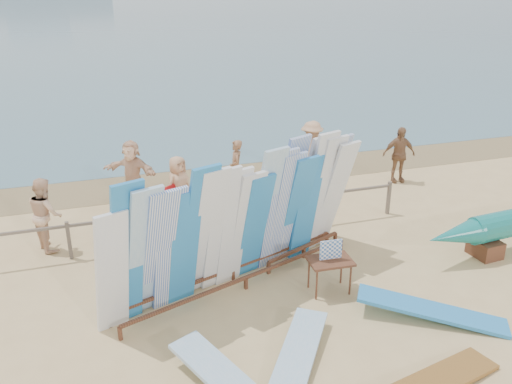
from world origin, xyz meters
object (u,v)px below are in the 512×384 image
object	(u,v)px
main_surfboard_rack	(239,226)
side_surfboard_rack	(298,200)
beach_chair_right	(179,211)
beachgoer_10	(399,155)
vendor_table	(329,274)
stroller	(256,205)
beachgoer_8	(293,183)
beachgoer_6	(178,186)
beachgoer_9	(311,151)
beach_chair_left	(138,217)
beachgoer_2	(45,214)
beachgoer_5	(132,171)
flat_board_b	(295,369)
beachgoer_7	(236,168)
flat_board_d	(430,319)

from	to	relation	value
main_surfboard_rack	side_surfboard_rack	size ratio (longest dim) A/B	1.97
beach_chair_right	beachgoer_10	size ratio (longest dim) A/B	0.54
vendor_table	stroller	xyz separation A→B (m)	(-0.33, 3.75, 0.00)
beachgoer_8	vendor_table	bearing A→B (deg)	153.95
side_surfboard_rack	beachgoer_8	distance (m)	2.07
beachgoer_6	beachgoer_9	bearing A→B (deg)	-19.40
side_surfboard_rack	beachgoer_6	size ratio (longest dim) A/B	1.83
main_surfboard_rack	beach_chair_left	size ratio (longest dim) A/B	6.34
stroller	beach_chair_right	bearing A→B (deg)	170.40
main_surfboard_rack	vendor_table	world-z (taller)	main_surfboard_rack
beach_chair_left	beachgoer_2	xyz separation A→B (m)	(-2.08, -0.51, 0.59)
beachgoer_2	beachgoer_5	bearing A→B (deg)	-63.26
beachgoer_8	beachgoer_9	bearing A→B (deg)	-48.63
flat_board_b	beachgoer_10	xyz separation A→B (m)	(6.10, 7.00, 0.85)
vendor_table	stroller	size ratio (longest dim) A/B	1.20
main_surfboard_rack	beachgoer_7	world-z (taller)	main_surfboard_rack
main_surfboard_rack	beachgoer_2	size ratio (longest dim) A/B	3.34
stroller	beachgoer_9	xyz separation A→B (m)	(2.49, 2.25, 0.54)
beachgoer_8	beachgoer_2	distance (m)	6.00
stroller	beachgoer_5	distance (m)	3.63
beachgoer_10	beachgoer_7	bearing A→B (deg)	-175.71
vendor_table	flat_board_b	bearing A→B (deg)	-124.53
beach_chair_right	beachgoer_8	bearing A→B (deg)	-52.02
vendor_table	beachgoer_2	distance (m)	6.54
beach_chair_right	beachgoer_9	bearing A→B (deg)	-17.20
flat_board_b	beachgoer_7	bearing A→B (deg)	116.26
flat_board_d	beach_chair_left	size ratio (longest dim) A/B	2.99
flat_board_d	beach_chair_right	size ratio (longest dim) A/B	2.94
beachgoer_10	beachgoer_9	bearing A→B (deg)	168.15
flat_board_d	beach_chair_right	world-z (taller)	beach_chair_right
vendor_table	flat_board_d	size ratio (longest dim) A/B	0.42
vendor_table	beachgoer_10	distance (m)	6.84
stroller	beach_chair_left	bearing A→B (deg)	176.45
flat_board_d	beachgoer_9	world-z (taller)	beachgoer_9
main_surfboard_rack	beachgoer_6	xyz separation A→B (m)	(-0.54, 3.85, -0.52)
vendor_table	beachgoer_2	world-z (taller)	beachgoer_2
main_surfboard_rack	stroller	distance (m)	3.35
side_surfboard_rack	beachgoer_2	distance (m)	5.74
side_surfboard_rack	vendor_table	world-z (taller)	side_surfboard_rack
main_surfboard_rack	beach_chair_left	world-z (taller)	main_surfboard_rack
beachgoer_5	beachgoer_7	world-z (taller)	beachgoer_5
beachgoer_5	beachgoer_6	bearing A→B (deg)	-12.10
beach_chair_left	beachgoer_9	size ratio (longest dim) A/B	0.49
beach_chair_left	beachgoer_9	xyz separation A→B (m)	(5.46, 1.81, 0.66)
beach_chair_left	beachgoer_7	distance (m)	3.26
beachgoer_6	beachgoer_2	distance (m)	3.36
beach_chair_right	flat_board_d	bearing A→B (deg)	-96.51
flat_board_b	vendor_table	bearing A→B (deg)	87.49
vendor_table	beach_chair_right	world-z (taller)	vendor_table
beachgoer_6	stroller	bearing A→B (deg)	-62.88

